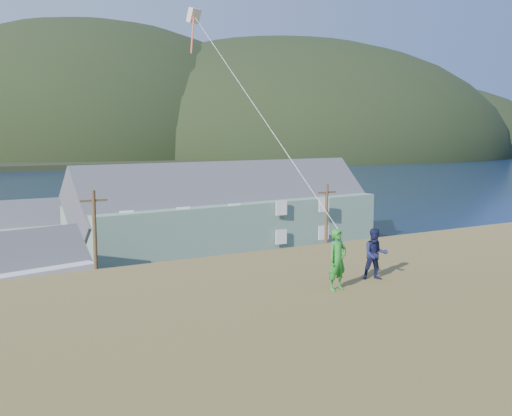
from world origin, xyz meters
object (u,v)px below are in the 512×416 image
(lodge, at_px, (232,211))
(shed_palegreen_far, at_px, (16,231))
(shed_white, at_px, (25,275))
(kite_flyer_green, at_px, (337,260))
(kite_flyer_navy, at_px, (375,254))

(lodge, xyz_separation_m, shed_palegreen_far, (-19.04, 8.45, -1.70))
(shed_white, xyz_separation_m, shed_palegreen_far, (1.69, 18.71, 0.06))
(shed_palegreen_far, xyz_separation_m, kite_flyer_green, (3.58, -45.57, 5.53))
(shed_white, xyz_separation_m, kite_flyer_navy, (7.07, -26.46, 5.50))
(shed_palegreen_far, distance_m, kite_flyer_navy, 45.81)
(shed_palegreen_far, relative_size, kite_flyer_green, 5.63)
(shed_white, height_order, shed_palegreen_far, shed_palegreen_far)
(lodge, bearing_deg, shed_white, -159.49)
(lodge, bearing_deg, shed_palegreen_far, 150.25)
(lodge, height_order, kite_flyer_green, lodge)
(shed_white, bearing_deg, kite_flyer_navy, -87.62)
(shed_white, relative_size, shed_palegreen_far, 0.90)
(lodge, height_order, kite_flyer_navy, lodge)
(kite_flyer_navy, bearing_deg, shed_palegreen_far, 123.52)
(lodge, distance_m, kite_flyer_navy, 39.35)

